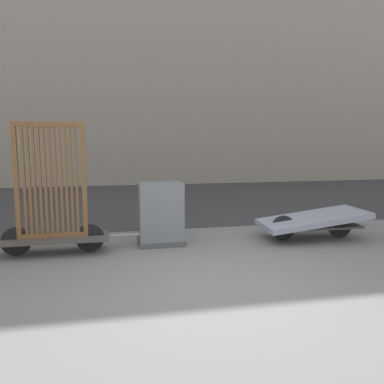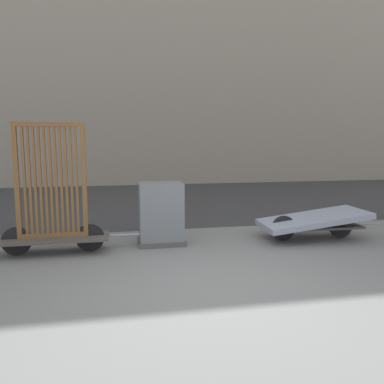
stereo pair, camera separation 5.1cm
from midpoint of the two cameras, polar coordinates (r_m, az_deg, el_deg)
ground_plane at (r=4.58m, az=5.39°, el=-14.82°), size 60.00×60.00×0.00m
road_strip at (r=11.55m, az=-5.03°, el=-1.12°), size 56.00×8.09×0.01m
building_facade at (r=18.24m, az=-7.61°, el=24.55°), size 48.00×4.00×14.18m
bike_cart_with_bedframe at (r=6.21m, az=-20.23°, el=-2.39°), size 2.40×0.61×2.05m
bike_cart_with_mattress at (r=7.10m, az=18.14°, el=-4.20°), size 2.50×1.01×0.54m
utility_cabinet at (r=6.43m, az=-4.52°, el=-3.66°), size 0.79×0.56×1.07m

